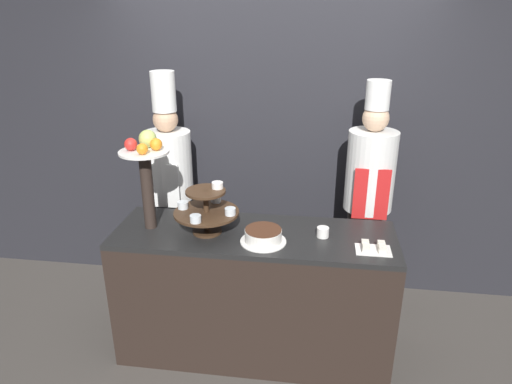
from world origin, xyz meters
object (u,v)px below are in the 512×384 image
object	(u,v)px
cake_round	(263,236)
chef_center_left	(368,192)
cup_white	(323,232)
tiered_stand	(207,209)
chef_left	(170,183)
cake_square_tray	(373,248)
fruit_pedestal	(146,165)

from	to	relation	value
cake_round	chef_center_left	distance (m)	1.01
cake_round	cup_white	world-z (taller)	cake_round
tiered_stand	cup_white	xyz separation A→B (m)	(0.75, 0.04, -0.13)
tiered_stand	cup_white	bearing A→B (deg)	2.86
chef_left	chef_center_left	bearing A→B (deg)	-0.00
cake_square_tray	fruit_pedestal	bearing A→B (deg)	174.44
fruit_pedestal	chef_left	xyz separation A→B (m)	(-0.06, 0.60, -0.35)
tiered_stand	cake_square_tray	bearing A→B (deg)	-5.69
chef_center_left	cake_round	bearing A→B (deg)	-134.29
chef_left	fruit_pedestal	bearing A→B (deg)	-84.52
cup_white	chef_center_left	bearing A→B (deg)	60.80
cake_round	fruit_pedestal	bearing A→B (deg)	171.01
chef_left	chef_center_left	xyz separation A→B (m)	(1.54, -0.00, 0.01)
fruit_pedestal	chef_left	distance (m)	0.70
fruit_pedestal	cup_white	world-z (taller)	fruit_pedestal
cup_white	cake_square_tray	world-z (taller)	cup_white
chef_left	chef_center_left	world-z (taller)	chef_left
tiered_stand	chef_center_left	xyz separation A→B (m)	(1.09, 0.64, -0.08)
cake_square_tray	cake_round	bearing A→B (deg)	178.43
fruit_pedestal	cake_round	xyz separation A→B (m)	(0.78, -0.12, -0.39)
fruit_pedestal	cup_white	xyz separation A→B (m)	(1.15, 0.00, -0.40)
cake_round	chef_center_left	size ratio (longest dim) A/B	0.16
tiered_stand	cake_square_tray	world-z (taller)	tiered_stand
tiered_stand	fruit_pedestal	world-z (taller)	fruit_pedestal
chef_left	chef_center_left	size ratio (longest dim) A/B	1.02
tiered_stand	fruit_pedestal	distance (m)	0.48
tiered_stand	cake_round	xyz separation A→B (m)	(0.38, -0.09, -0.12)
fruit_pedestal	cake_square_tray	xyz separation A→B (m)	(1.45, -0.14, -0.42)
cake_round	chef_center_left	bearing A→B (deg)	45.71
tiered_stand	cake_round	world-z (taller)	tiered_stand
tiered_stand	chef_center_left	size ratio (longest dim) A/B	0.23
fruit_pedestal	tiered_stand	bearing A→B (deg)	-5.21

